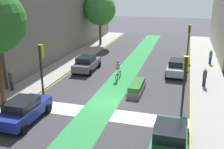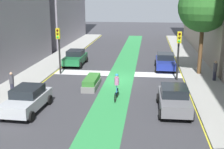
{
  "view_description": "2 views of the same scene",
  "coord_description": "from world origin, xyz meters",
  "px_view_note": "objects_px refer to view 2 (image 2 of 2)",
  "views": [
    {
      "loc": [
        5.2,
        -17.58,
        8.4
      ],
      "look_at": [
        -0.21,
        1.41,
        1.76
      ],
      "focal_mm": 42.08,
      "sensor_mm": 36.0,
      "label": 1
    },
    {
      "loc": [
        -2.84,
        25.04,
        7.06
      ],
      "look_at": [
        -0.21,
        3.9,
        1.46
      ],
      "focal_mm": 47.8,
      "sensor_mm": 36.0,
      "label": 2
    }
  ],
  "objects_px": {
    "car_blue_left_near": "(165,61)",
    "car_silver_right_far": "(27,99)",
    "car_grey_left_far": "(174,99)",
    "pedestrian_sidewalk_right_a": "(12,83)",
    "cyclist_in_lane": "(117,86)",
    "median_planter": "(92,82)",
    "street_tree_near": "(204,7)",
    "traffic_signal_near_left": "(179,46)",
    "traffic_signal_near_right": "(59,42)",
    "pedestrian_sidewalk_left_a": "(215,70)",
    "car_green_right_near": "(75,57)"
  },
  "relations": [
    {
      "from": "traffic_signal_near_right",
      "to": "median_planter",
      "type": "height_order",
      "value": "traffic_signal_near_right"
    },
    {
      "from": "cyclist_in_lane",
      "to": "car_blue_left_near",
      "type": "bearing_deg",
      "value": -111.86
    },
    {
      "from": "traffic_signal_near_right",
      "to": "car_grey_left_far",
      "type": "bearing_deg",
      "value": 140.62
    },
    {
      "from": "car_blue_left_near",
      "to": "car_silver_right_far",
      "type": "xyz_separation_m",
      "value": [
        9.15,
        12.52,
        0.0
      ]
    },
    {
      "from": "car_silver_right_far",
      "to": "traffic_signal_near_left",
      "type": "bearing_deg",
      "value": -139.44
    },
    {
      "from": "car_grey_left_far",
      "to": "cyclist_in_lane",
      "type": "relative_size",
      "value": 2.28
    },
    {
      "from": "pedestrian_sidewalk_right_a",
      "to": "median_planter",
      "type": "height_order",
      "value": "pedestrian_sidewalk_right_a"
    },
    {
      "from": "street_tree_near",
      "to": "median_planter",
      "type": "height_order",
      "value": "street_tree_near"
    },
    {
      "from": "car_blue_left_near",
      "to": "street_tree_near",
      "type": "bearing_deg",
      "value": 147.91
    },
    {
      "from": "traffic_signal_near_left",
      "to": "car_blue_left_near",
      "type": "bearing_deg",
      "value": -78.05
    },
    {
      "from": "car_green_right_near",
      "to": "street_tree_near",
      "type": "height_order",
      "value": "street_tree_near"
    },
    {
      "from": "car_blue_left_near",
      "to": "street_tree_near",
      "type": "relative_size",
      "value": 0.51
    },
    {
      "from": "cyclist_in_lane",
      "to": "traffic_signal_near_left",
      "type": "bearing_deg",
      "value": -129.96
    },
    {
      "from": "traffic_signal_near_left",
      "to": "pedestrian_sidewalk_left_a",
      "type": "distance_m",
      "value": 3.66
    },
    {
      "from": "car_green_right_near",
      "to": "street_tree_near",
      "type": "distance_m",
      "value": 13.73
    },
    {
      "from": "car_green_right_near",
      "to": "car_grey_left_far",
      "type": "relative_size",
      "value": 0.99
    },
    {
      "from": "pedestrian_sidewalk_left_a",
      "to": "cyclist_in_lane",
      "type": "bearing_deg",
      "value": 34.76
    },
    {
      "from": "traffic_signal_near_right",
      "to": "median_planter",
      "type": "bearing_deg",
      "value": 134.88
    },
    {
      "from": "car_silver_right_far",
      "to": "car_grey_left_far",
      "type": "bearing_deg",
      "value": -172.34
    },
    {
      "from": "car_blue_left_near",
      "to": "cyclist_in_lane",
      "type": "height_order",
      "value": "cyclist_in_lane"
    },
    {
      "from": "car_green_right_near",
      "to": "car_silver_right_far",
      "type": "bearing_deg",
      "value": 90.81
    },
    {
      "from": "median_planter",
      "to": "traffic_signal_near_right",
      "type": "bearing_deg",
      "value": -45.12
    },
    {
      "from": "car_green_right_near",
      "to": "pedestrian_sidewalk_right_a",
      "type": "xyz_separation_m",
      "value": [
        2.22,
        10.3,
        0.15
      ]
    },
    {
      "from": "car_grey_left_far",
      "to": "pedestrian_sidewalk_right_a",
      "type": "relative_size",
      "value": 2.68
    },
    {
      "from": "car_blue_left_near",
      "to": "traffic_signal_near_right",
      "type": "bearing_deg",
      "value": 17.96
    },
    {
      "from": "pedestrian_sidewalk_left_a",
      "to": "traffic_signal_near_left",
      "type": "bearing_deg",
      "value": -3.32
    },
    {
      "from": "car_grey_left_far",
      "to": "pedestrian_sidewalk_right_a",
      "type": "height_order",
      "value": "pedestrian_sidewalk_right_a"
    },
    {
      "from": "car_grey_left_far",
      "to": "cyclist_in_lane",
      "type": "height_order",
      "value": "cyclist_in_lane"
    },
    {
      "from": "pedestrian_sidewalk_left_a",
      "to": "median_planter",
      "type": "bearing_deg",
      "value": 15.56
    },
    {
      "from": "traffic_signal_near_left",
      "to": "street_tree_near",
      "type": "bearing_deg",
      "value": -136.18
    },
    {
      "from": "car_green_right_near",
      "to": "pedestrian_sidewalk_right_a",
      "type": "bearing_deg",
      "value": 77.84
    },
    {
      "from": "cyclist_in_lane",
      "to": "pedestrian_sidewalk_left_a",
      "type": "height_order",
      "value": "cyclist_in_lane"
    },
    {
      "from": "car_silver_right_far",
      "to": "cyclist_in_lane",
      "type": "distance_m",
      "value": 6.11
    },
    {
      "from": "median_planter",
      "to": "car_grey_left_far",
      "type": "bearing_deg",
      "value": 144.67
    },
    {
      "from": "car_blue_left_near",
      "to": "car_grey_left_far",
      "type": "height_order",
      "value": "same"
    },
    {
      "from": "car_grey_left_far",
      "to": "car_green_right_near",
      "type": "bearing_deg",
      "value": -52.2
    },
    {
      "from": "car_grey_left_far",
      "to": "street_tree_near",
      "type": "height_order",
      "value": "street_tree_near"
    },
    {
      "from": "traffic_signal_near_left",
      "to": "cyclist_in_lane",
      "type": "bearing_deg",
      "value": 50.04
    },
    {
      "from": "cyclist_in_lane",
      "to": "median_planter",
      "type": "distance_m",
      "value": 3.5
    },
    {
      "from": "car_silver_right_far",
      "to": "pedestrian_sidewalk_left_a",
      "type": "bearing_deg",
      "value": -147.4
    },
    {
      "from": "cyclist_in_lane",
      "to": "car_green_right_near",
      "type": "bearing_deg",
      "value": -61.86
    },
    {
      "from": "car_silver_right_far",
      "to": "pedestrian_sidewalk_right_a",
      "type": "height_order",
      "value": "pedestrian_sidewalk_right_a"
    },
    {
      "from": "car_blue_left_near",
      "to": "car_grey_left_far",
      "type": "relative_size",
      "value": 0.99
    },
    {
      "from": "traffic_signal_near_left",
      "to": "median_planter",
      "type": "distance_m",
      "value": 7.98
    },
    {
      "from": "car_green_right_near",
      "to": "car_blue_left_near",
      "type": "xyz_separation_m",
      "value": [
        -9.34,
        0.77,
        0.0
      ]
    },
    {
      "from": "cyclist_in_lane",
      "to": "street_tree_near",
      "type": "bearing_deg",
      "value": -131.78
    },
    {
      "from": "car_grey_left_far",
      "to": "street_tree_near",
      "type": "distance_m",
      "value": 11.24
    },
    {
      "from": "traffic_signal_near_right",
      "to": "car_green_right_near",
      "type": "xyz_separation_m",
      "value": [
        -0.51,
        -3.96,
        -2.2
      ]
    },
    {
      "from": "car_blue_left_near",
      "to": "pedestrian_sidewalk_left_a",
      "type": "bearing_deg",
      "value": 133.53
    },
    {
      "from": "pedestrian_sidewalk_left_a",
      "to": "street_tree_near",
      "type": "bearing_deg",
      "value": -67.62
    }
  ]
}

